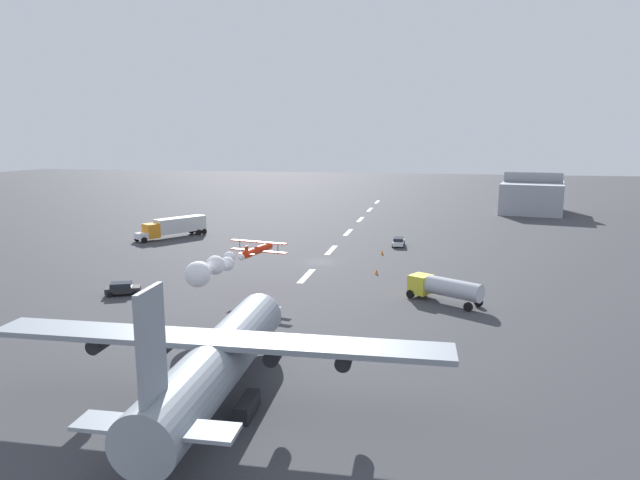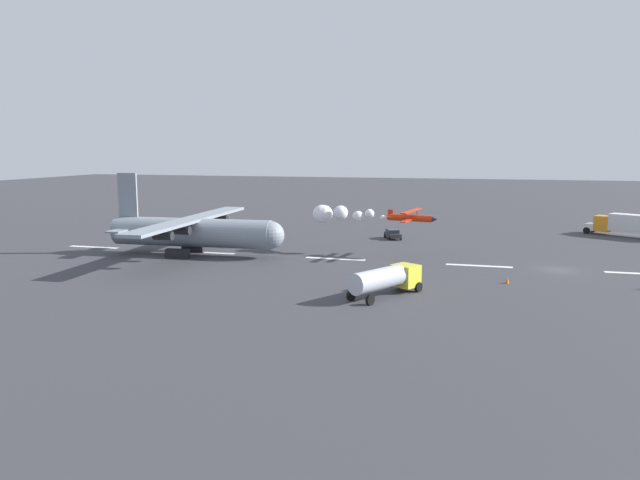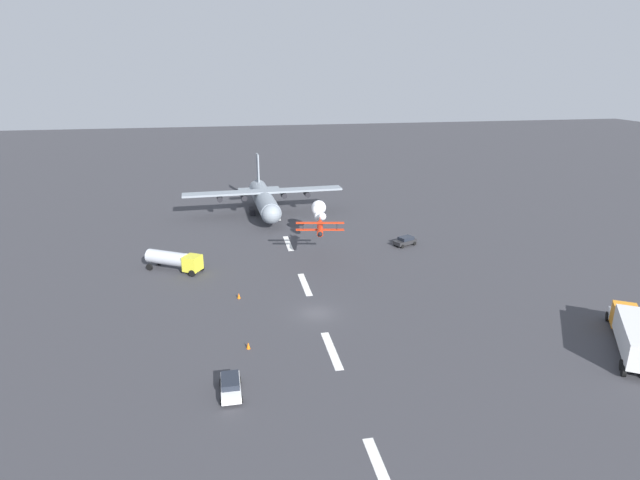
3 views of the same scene
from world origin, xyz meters
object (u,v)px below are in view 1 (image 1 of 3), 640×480
traffic_cone_near (382,252)px  stunt_biplane_red (214,267)px  semi_truck_orange (174,226)px  airport_staff_sedan (399,242)px  cargo_transport_plane (222,355)px  followme_car_yellow (123,288)px  fuel_tanker_truck (444,288)px  traffic_cone_far (377,272)px

traffic_cone_near → stunt_biplane_red: bearing=-22.2°
stunt_biplane_red → semi_truck_orange: 50.18m
airport_staff_sedan → traffic_cone_near: airport_staff_sedan is taller
cargo_transport_plane → traffic_cone_near: 53.36m
cargo_transport_plane → airport_staff_sedan: size_ratio=7.16×
semi_truck_orange → followme_car_yellow: semi_truck_orange is taller
fuel_tanker_truck → airport_staff_sedan: bearing=-167.4°
followme_car_yellow → airport_staff_sedan: size_ratio=0.97×
stunt_biplane_red → followme_car_yellow: size_ratio=4.02×
cargo_transport_plane → stunt_biplane_red: size_ratio=1.84×
airport_staff_sedan → traffic_cone_far: bearing=-4.3°
stunt_biplane_red → fuel_tanker_truck: size_ratio=2.02×
airport_staff_sedan → traffic_cone_near: 8.17m
fuel_tanker_truck → stunt_biplane_red: bearing=-67.3°
semi_truck_orange → followme_car_yellow: bearing=17.5°
followme_car_yellow → airport_staff_sedan: 48.40m
fuel_tanker_truck → traffic_cone_far: 14.84m
stunt_biplane_red → fuel_tanker_truck: bearing=112.7°
stunt_biplane_red → cargo_transport_plane: bearing=23.8°
fuel_tanker_truck → traffic_cone_near: bearing=-159.3°
semi_truck_orange → traffic_cone_far: (21.15, 40.69, -1.74)m
stunt_biplane_red → airport_staff_sedan: size_ratio=3.88×
semi_truck_orange → fuel_tanker_truck: 59.56m
fuel_tanker_truck → airport_staff_sedan: fuel_tanker_truck is taller
cargo_transport_plane → traffic_cone_far: size_ratio=43.36×
stunt_biplane_red → followme_car_yellow: stunt_biplane_red is taller
cargo_transport_plane → semi_truck_orange: size_ratio=2.44×
stunt_biplane_red → traffic_cone_near: 38.10m
followme_car_yellow → traffic_cone_far: (-16.52, 28.81, -0.44)m
cargo_transport_plane → fuel_tanker_truck: bearing=150.4°
fuel_tanker_truck → followme_car_yellow: (4.76, -37.76, -0.93)m
stunt_biplane_red → traffic_cone_near: (-34.97, 14.29, -4.92)m
stunt_biplane_red → semi_truck_orange: (-42.86, -25.91, -3.18)m
followme_car_yellow → semi_truck_orange: bearing=-162.5°
stunt_biplane_red → fuel_tanker_truck: (-9.95, 23.73, -3.56)m
cargo_transport_plane → followme_car_yellow: (-23.12, -21.92, -2.52)m
cargo_transport_plane → airport_staff_sedan: 61.43m
cargo_transport_plane → followme_car_yellow: 31.96m
fuel_tanker_truck → followme_car_yellow: 38.07m
semi_truck_orange → fuel_tanker_truck: (32.91, 49.64, -0.38)m
fuel_tanker_truck → semi_truck_orange: bearing=-123.5°
semi_truck_orange → traffic_cone_near: (7.89, 40.20, -1.74)m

